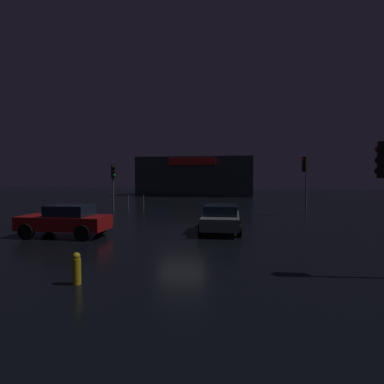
{
  "coord_description": "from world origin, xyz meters",
  "views": [
    {
      "loc": [
        3.49,
        -16.25,
        2.76
      ],
      "look_at": [
        -0.43,
        5.46,
        1.71
      ],
      "focal_mm": 29.71,
      "sensor_mm": 36.0,
      "label": 1
    }
  ],
  "objects_px": {
    "car_near": "(221,218)",
    "car_far": "(66,220)",
    "traffic_signal_opposite": "(113,178)",
    "fire_hydrant": "(77,269)",
    "traffic_signal_cross_left": "(305,171)",
    "store_building": "(196,176)"
  },
  "relations": [
    {
      "from": "car_near",
      "to": "car_far",
      "type": "xyz_separation_m",
      "value": [
        -6.93,
        -2.61,
        0.06
      ]
    },
    {
      "from": "traffic_signal_opposite",
      "to": "car_near",
      "type": "bearing_deg",
      "value": -40.14
    },
    {
      "from": "car_near",
      "to": "fire_hydrant",
      "type": "height_order",
      "value": "car_near"
    },
    {
      "from": "car_far",
      "to": "fire_hydrant",
      "type": "relative_size",
      "value": 4.9
    },
    {
      "from": "traffic_signal_cross_left",
      "to": "car_far",
      "type": "xyz_separation_m",
      "value": [
        -12.2,
        -10.31,
        -2.4
      ]
    },
    {
      "from": "car_near",
      "to": "store_building",
      "type": "bearing_deg",
      "value": 101.71
    },
    {
      "from": "traffic_signal_cross_left",
      "to": "car_far",
      "type": "bearing_deg",
      "value": -139.8
    },
    {
      "from": "store_building",
      "to": "car_far",
      "type": "relative_size",
      "value": 4.1
    },
    {
      "from": "traffic_signal_cross_left",
      "to": "car_far",
      "type": "relative_size",
      "value": 1.03
    },
    {
      "from": "store_building",
      "to": "traffic_signal_cross_left",
      "type": "distance_m",
      "value": 26.21
    },
    {
      "from": "store_building",
      "to": "car_near",
      "type": "xyz_separation_m",
      "value": [
        6.45,
        -31.14,
        -2.11
      ]
    },
    {
      "from": "car_near",
      "to": "traffic_signal_cross_left",
      "type": "bearing_deg",
      "value": 55.63
    },
    {
      "from": "store_building",
      "to": "car_near",
      "type": "relative_size",
      "value": 3.98
    },
    {
      "from": "traffic_signal_opposite",
      "to": "car_far",
      "type": "bearing_deg",
      "value": -77.58
    },
    {
      "from": "store_building",
      "to": "car_near",
      "type": "distance_m",
      "value": 31.87
    },
    {
      "from": "traffic_signal_opposite",
      "to": "car_near",
      "type": "relative_size",
      "value": 0.89
    },
    {
      "from": "car_far",
      "to": "fire_hydrant",
      "type": "height_order",
      "value": "car_far"
    },
    {
      "from": "car_near",
      "to": "traffic_signal_opposite",
      "type": "bearing_deg",
      "value": 139.86
    },
    {
      "from": "store_building",
      "to": "traffic_signal_opposite",
      "type": "xyz_separation_m",
      "value": [
        -2.77,
        -23.37,
        -0.12
      ]
    },
    {
      "from": "store_building",
      "to": "traffic_signal_opposite",
      "type": "relative_size",
      "value": 4.49
    },
    {
      "from": "car_far",
      "to": "traffic_signal_opposite",
      "type": "bearing_deg",
      "value": 102.42
    },
    {
      "from": "traffic_signal_cross_left",
      "to": "fire_hydrant",
      "type": "height_order",
      "value": "traffic_signal_cross_left"
    }
  ]
}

